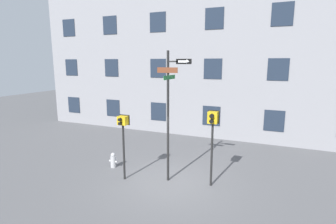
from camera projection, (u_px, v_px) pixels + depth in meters
name	position (u px, v px, depth m)	size (l,w,h in m)	color
ground_plane	(170.00, 183.00, 9.82)	(60.00, 60.00, 0.00)	#515154
building_facade	(216.00, 19.00, 14.62)	(24.00, 0.63, 13.63)	gray
street_sign_pole	(170.00, 107.00, 9.50)	(1.26, 1.02, 4.86)	black
pedestrian_signal_left	(123.00, 129.00, 9.79)	(0.42, 0.40, 2.52)	black
pedestrian_signal_right	(213.00, 127.00, 9.21)	(0.40, 0.40, 2.79)	black
fire_hydrant	(113.00, 160.00, 11.24)	(0.39, 0.23, 0.65)	#A5A5A8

